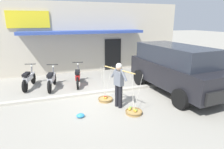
{
  "coord_description": "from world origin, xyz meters",
  "views": [
    {
      "loc": [
        -2.04,
        -6.94,
        3.15
      ],
      "look_at": [
        0.56,
        0.6,
        0.85
      ],
      "focal_mm": 30.13,
      "sensor_mm": 36.0,
      "label": 1
    }
  ],
  "objects_px": {
    "fruit_vendor": "(119,82)",
    "motorcycle_third_in_row": "(78,76)",
    "motorcycle_second_in_row": "(52,80)",
    "parked_truck": "(175,67)",
    "fruit_basket_left_side": "(105,99)",
    "plastic_litter_bag": "(80,116)",
    "fruit_basket_right_side": "(134,112)",
    "motorcycle_nearest_shop": "(29,79)"
  },
  "relations": [
    {
      "from": "motorcycle_second_in_row",
      "to": "plastic_litter_bag",
      "type": "height_order",
      "value": "motorcycle_second_in_row"
    },
    {
      "from": "motorcycle_second_in_row",
      "to": "parked_truck",
      "type": "relative_size",
      "value": 0.37
    },
    {
      "from": "fruit_basket_left_side",
      "to": "plastic_litter_bag",
      "type": "xyz_separation_m",
      "value": [
        -1.2,
        -1.04,
        -0.01
      ]
    },
    {
      "from": "motorcycle_nearest_shop",
      "to": "parked_truck",
      "type": "height_order",
      "value": "parked_truck"
    },
    {
      "from": "motorcycle_second_in_row",
      "to": "fruit_vendor",
      "type": "bearing_deg",
      "value": -51.5
    },
    {
      "from": "fruit_basket_left_side",
      "to": "plastic_litter_bag",
      "type": "distance_m",
      "value": 1.59
    },
    {
      "from": "fruit_vendor",
      "to": "fruit_basket_right_side",
      "type": "relative_size",
      "value": 1.17
    },
    {
      "from": "fruit_vendor",
      "to": "fruit_basket_right_side",
      "type": "xyz_separation_m",
      "value": [
        0.31,
        -0.69,
        -0.9
      ]
    },
    {
      "from": "fruit_basket_left_side",
      "to": "parked_truck",
      "type": "height_order",
      "value": "parked_truck"
    },
    {
      "from": "fruit_vendor",
      "to": "fruit_basket_right_side",
      "type": "height_order",
      "value": "fruit_vendor"
    },
    {
      "from": "motorcycle_second_in_row",
      "to": "parked_truck",
      "type": "xyz_separation_m",
      "value": [
        5.26,
        -2.18,
        0.68
      ]
    },
    {
      "from": "motorcycle_third_in_row",
      "to": "plastic_litter_bag",
      "type": "height_order",
      "value": "motorcycle_third_in_row"
    },
    {
      "from": "fruit_basket_left_side",
      "to": "motorcycle_nearest_shop",
      "type": "distance_m",
      "value": 4.06
    },
    {
      "from": "fruit_basket_left_side",
      "to": "fruit_basket_right_side",
      "type": "relative_size",
      "value": 1.0
    },
    {
      "from": "motorcycle_second_in_row",
      "to": "fruit_basket_right_side",
      "type": "bearing_deg",
      "value": -53.95
    },
    {
      "from": "motorcycle_nearest_shop",
      "to": "parked_truck",
      "type": "relative_size",
      "value": 0.36
    },
    {
      "from": "motorcycle_nearest_shop",
      "to": "motorcycle_third_in_row",
      "type": "distance_m",
      "value": 2.33
    },
    {
      "from": "plastic_litter_bag",
      "to": "motorcycle_third_in_row",
      "type": "bearing_deg",
      "value": 81.96
    },
    {
      "from": "fruit_basket_left_side",
      "to": "parked_truck",
      "type": "bearing_deg",
      "value": 0.21
    },
    {
      "from": "motorcycle_nearest_shop",
      "to": "motorcycle_second_in_row",
      "type": "bearing_deg",
      "value": -24.41
    },
    {
      "from": "fruit_basket_left_side",
      "to": "motorcycle_third_in_row",
      "type": "xyz_separation_m",
      "value": [
        -0.73,
        2.3,
        0.38
      ]
    },
    {
      "from": "fruit_basket_right_side",
      "to": "fruit_basket_left_side",
      "type": "bearing_deg",
      "value": 113.94
    },
    {
      "from": "fruit_vendor",
      "to": "fruit_basket_left_side",
      "type": "bearing_deg",
      "value": 113.92
    },
    {
      "from": "plastic_litter_bag",
      "to": "parked_truck",
      "type": "bearing_deg",
      "value": 13.26
    },
    {
      "from": "fruit_basket_right_side",
      "to": "parked_truck",
      "type": "height_order",
      "value": "parked_truck"
    },
    {
      "from": "fruit_basket_right_side",
      "to": "parked_truck",
      "type": "relative_size",
      "value": 0.3
    },
    {
      "from": "motorcycle_third_in_row",
      "to": "fruit_basket_left_side",
      "type": "bearing_deg",
      "value": -72.45
    },
    {
      "from": "fruit_basket_right_side",
      "to": "parked_truck",
      "type": "xyz_separation_m",
      "value": [
        2.66,
        1.39,
        1.05
      ]
    },
    {
      "from": "motorcycle_third_in_row",
      "to": "parked_truck",
      "type": "xyz_separation_m",
      "value": [
        4.0,
        -2.29,
        0.68
      ]
    },
    {
      "from": "motorcycle_nearest_shop",
      "to": "plastic_litter_bag",
      "type": "distance_m",
      "value": 4.15
    },
    {
      "from": "motorcycle_second_in_row",
      "to": "motorcycle_third_in_row",
      "type": "relative_size",
      "value": 1.0
    },
    {
      "from": "motorcycle_second_in_row",
      "to": "plastic_litter_bag",
      "type": "bearing_deg",
      "value": -76.25
    },
    {
      "from": "fruit_vendor",
      "to": "fruit_basket_left_side",
      "type": "relative_size",
      "value": 1.17
    },
    {
      "from": "fruit_vendor",
      "to": "motorcycle_third_in_row",
      "type": "distance_m",
      "value": 3.21
    },
    {
      "from": "fruit_basket_left_side",
      "to": "plastic_litter_bag",
      "type": "bearing_deg",
      "value": -139.04
    },
    {
      "from": "fruit_vendor",
      "to": "motorcycle_third_in_row",
      "type": "height_order",
      "value": "fruit_vendor"
    },
    {
      "from": "plastic_litter_bag",
      "to": "motorcycle_nearest_shop",
      "type": "bearing_deg",
      "value": 116.3
    },
    {
      "from": "fruit_basket_left_side",
      "to": "parked_truck",
      "type": "relative_size",
      "value": 0.3
    },
    {
      "from": "fruit_vendor",
      "to": "motorcycle_second_in_row",
      "type": "relative_size",
      "value": 0.94
    },
    {
      "from": "fruit_basket_right_side",
      "to": "plastic_litter_bag",
      "type": "xyz_separation_m",
      "value": [
        -1.81,
        0.34,
        -0.01
      ]
    },
    {
      "from": "motorcycle_second_in_row",
      "to": "parked_truck",
      "type": "height_order",
      "value": "parked_truck"
    },
    {
      "from": "fruit_vendor",
      "to": "plastic_litter_bag",
      "type": "distance_m",
      "value": 1.79
    }
  ]
}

